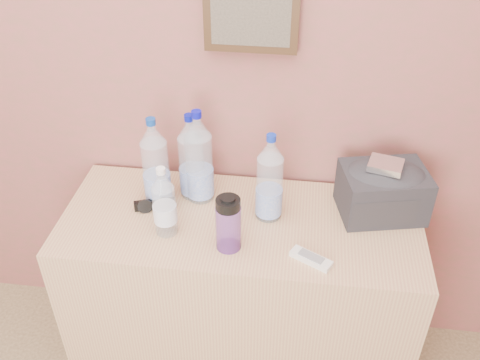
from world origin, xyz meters
name	(u,v)px	position (x,y,z in m)	size (l,w,h in m)	color
picture_frame	(251,13)	(0.24, 1.98, 1.40)	(0.30, 0.03, 0.25)	#382311
dresser	(240,297)	(0.24, 1.72, 0.39)	(1.23, 0.51, 0.77)	tan
pet_large_a	(156,166)	(-0.07, 1.80, 0.92)	(0.09, 0.09, 0.33)	silver
pet_large_b	(192,161)	(0.05, 1.85, 0.91)	(0.09, 0.09, 0.33)	silver
pet_large_c	(199,161)	(0.08, 1.84, 0.92)	(0.09, 0.09, 0.35)	#C5E5F8
pet_large_d	(270,182)	(0.33, 1.76, 0.91)	(0.09, 0.09, 0.32)	silver
pet_small	(164,205)	(0.00, 1.64, 0.88)	(0.07, 0.07, 0.25)	silver
nalgene_bottle	(228,223)	(0.22, 1.59, 0.87)	(0.08, 0.08, 0.20)	#6F3A9B
sunglasses	(155,204)	(-0.07, 1.75, 0.79)	(0.14, 0.05, 0.04)	black
ac_remote	(311,259)	(0.48, 1.56, 0.78)	(0.13, 0.04, 0.02)	silver
toiletry_bag	(383,190)	(0.71, 1.84, 0.87)	(0.28, 0.20, 0.19)	black
foil_packet	(386,165)	(0.70, 1.83, 0.97)	(0.11, 0.09, 0.02)	silver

